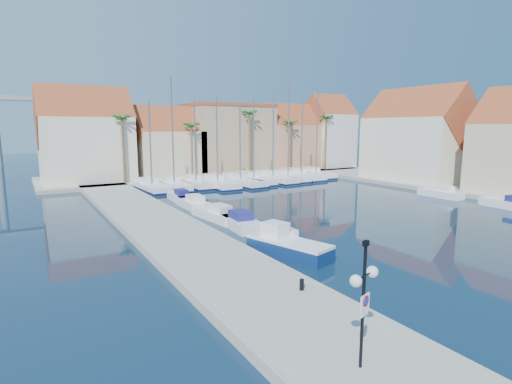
# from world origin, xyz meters

# --- Properties ---
(ground) EXTENTS (260.00, 260.00, 0.00)m
(ground) POSITION_xyz_m (0.00, 0.00, 0.00)
(ground) COLOR black
(ground) RESTS_ON ground
(quay_west) EXTENTS (6.00, 77.00, 0.50)m
(quay_west) POSITION_xyz_m (-9.00, 13.50, 0.25)
(quay_west) COLOR gray
(quay_west) RESTS_ON ground
(shore_north) EXTENTS (54.00, 16.00, 0.50)m
(shore_north) POSITION_xyz_m (10.00, 48.00, 0.25)
(shore_north) COLOR gray
(shore_north) RESTS_ON ground
(shore_east) EXTENTS (12.00, 60.00, 0.50)m
(shore_east) POSITION_xyz_m (32.00, 15.00, 0.25)
(shore_east) COLOR gray
(shore_east) RESTS_ON ground
(lamp_post) EXTENTS (1.40, 0.68, 4.25)m
(lamp_post) POSITION_xyz_m (-9.45, -6.14, 3.29)
(lamp_post) COLOR black
(lamp_post) RESTS_ON quay_west
(bollard) EXTENTS (0.22, 0.22, 0.54)m
(bollard) POSITION_xyz_m (-7.34, -0.23, 0.77)
(bollard) COLOR black
(bollard) RESTS_ON quay_west
(fishing_boat) EXTENTS (3.43, 6.04, 2.01)m
(fishing_boat) POSITION_xyz_m (-4.05, 5.70, 0.67)
(fishing_boat) COLOR navy
(fishing_boat) RESTS_ON ground
(motorboat_west_0) EXTENTS (1.71, 5.11, 1.40)m
(motorboat_west_0) POSITION_xyz_m (-3.38, 7.39, 0.51)
(motorboat_west_0) COLOR white
(motorboat_west_0) RESTS_ON ground
(motorboat_west_1) EXTENTS (2.60, 6.40, 1.40)m
(motorboat_west_1) POSITION_xyz_m (-3.20, 13.87, 0.51)
(motorboat_west_1) COLOR white
(motorboat_west_1) RESTS_ON ground
(motorboat_west_2) EXTENTS (2.49, 6.19, 1.40)m
(motorboat_west_2) POSITION_xyz_m (-3.58, 17.17, 0.51)
(motorboat_west_2) COLOR white
(motorboat_west_2) RESTS_ON ground
(motorboat_west_3) EXTENTS (1.91, 5.91, 1.40)m
(motorboat_west_3) POSITION_xyz_m (-3.46, 23.07, 0.51)
(motorboat_west_3) COLOR white
(motorboat_west_3) RESTS_ON ground
(motorboat_west_4) EXTENTS (1.87, 5.14, 1.40)m
(motorboat_west_4) POSITION_xyz_m (-3.31, 27.29, 0.51)
(motorboat_west_4) COLOR white
(motorboat_west_4) RESTS_ON ground
(motorboat_east_1) EXTENTS (1.75, 5.21, 1.40)m
(motorboat_east_1) POSITION_xyz_m (24.00, 14.12, 0.51)
(motorboat_east_1) COLOR white
(motorboat_east_1) RESTS_ON ground
(sailboat_0) EXTENTS (2.86, 9.48, 11.42)m
(sailboat_0) POSITION_xyz_m (-4.01, 36.43, 0.58)
(sailboat_0) COLOR white
(sailboat_0) RESTS_ON ground
(sailboat_1) EXTENTS (2.99, 9.65, 14.63)m
(sailboat_1) POSITION_xyz_m (-1.02, 36.38, 0.62)
(sailboat_1) COLOR white
(sailboat_1) RESTS_ON ground
(sailboat_2) EXTENTS (2.71, 9.40, 11.73)m
(sailboat_2) POSITION_xyz_m (2.15, 36.63, 0.58)
(sailboat_2) COLOR white
(sailboat_2) RESTS_ON ground
(sailboat_3) EXTENTS (3.50, 11.16, 12.17)m
(sailboat_3) POSITION_xyz_m (4.86, 35.50, 0.57)
(sailboat_3) COLOR white
(sailboat_3) RESTS_ON ground
(sailboat_4) EXTENTS (3.69, 11.22, 11.42)m
(sailboat_4) POSITION_xyz_m (8.23, 35.33, 0.56)
(sailboat_4) COLOR white
(sailboat_4) RESTS_ON ground
(sailboat_5) EXTENTS (3.19, 10.58, 12.33)m
(sailboat_5) POSITION_xyz_m (10.92, 36.02, 0.58)
(sailboat_5) COLOR white
(sailboat_5) RESTS_ON ground
(sailboat_6) EXTENTS (3.54, 10.94, 13.03)m
(sailboat_6) POSITION_xyz_m (14.13, 35.89, 0.58)
(sailboat_6) COLOR white
(sailboat_6) RESTS_ON ground
(sailboat_7) EXTENTS (3.07, 9.96, 14.93)m
(sailboat_7) POSITION_xyz_m (16.95, 35.82, 0.62)
(sailboat_7) COLOR white
(sailboat_7) RESTS_ON ground
(sailboat_8) EXTENTS (2.86, 10.65, 12.80)m
(sailboat_8) POSITION_xyz_m (19.84, 36.38, 0.58)
(sailboat_8) COLOR white
(sailboat_8) RESTS_ON ground
(sailboat_9) EXTENTS (3.03, 9.30, 14.19)m
(sailboat_9) POSITION_xyz_m (23.27, 36.75, 0.63)
(sailboat_9) COLOR white
(sailboat_9) RESTS_ON ground
(building_0) EXTENTS (12.30, 9.00, 13.50)m
(building_0) POSITION_xyz_m (-10.00, 47.00, 6.52)
(building_0) COLOR beige
(building_0) RESTS_ON shore_north
(building_1) EXTENTS (10.30, 8.00, 11.00)m
(building_1) POSITION_xyz_m (2.00, 47.00, 5.30)
(building_1) COLOR #CAB18E
(building_1) RESTS_ON shore_north
(building_2) EXTENTS (14.20, 10.20, 11.50)m
(building_2) POSITION_xyz_m (13.00, 48.00, 6.26)
(building_2) COLOR #9E8561
(building_2) RESTS_ON shore_north
(building_3) EXTENTS (10.30, 8.00, 12.00)m
(building_3) POSITION_xyz_m (25.00, 47.00, 5.86)
(building_3) COLOR tan
(building_3) RESTS_ON shore_north
(building_4) EXTENTS (8.30, 8.00, 14.00)m
(building_4) POSITION_xyz_m (34.00, 46.00, 6.97)
(building_4) COLOR silver
(building_4) RESTS_ON shore_north
(building_6) EXTENTS (9.00, 14.30, 13.50)m
(building_6) POSITION_xyz_m (32.00, 24.00, 6.52)
(building_6) COLOR beige
(building_6) RESTS_ON shore_east
(palm_0) EXTENTS (2.60, 2.60, 10.15)m
(palm_0) POSITION_xyz_m (-6.00, 42.00, 9.08)
(palm_0) COLOR brown
(palm_0) RESTS_ON shore_north
(palm_1) EXTENTS (2.60, 2.60, 9.15)m
(palm_1) POSITION_xyz_m (4.00, 42.00, 8.14)
(palm_1) COLOR brown
(palm_1) RESTS_ON shore_north
(palm_2) EXTENTS (2.60, 2.60, 11.15)m
(palm_2) POSITION_xyz_m (14.00, 42.00, 10.02)
(palm_2) COLOR brown
(palm_2) RESTS_ON shore_north
(palm_3) EXTENTS (2.60, 2.60, 9.65)m
(palm_3) POSITION_xyz_m (22.00, 42.00, 8.61)
(palm_3) COLOR brown
(palm_3) RESTS_ON shore_north
(palm_4) EXTENTS (2.60, 2.60, 10.65)m
(palm_4) POSITION_xyz_m (30.00, 42.00, 9.55)
(palm_4) COLOR brown
(palm_4) RESTS_ON shore_north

